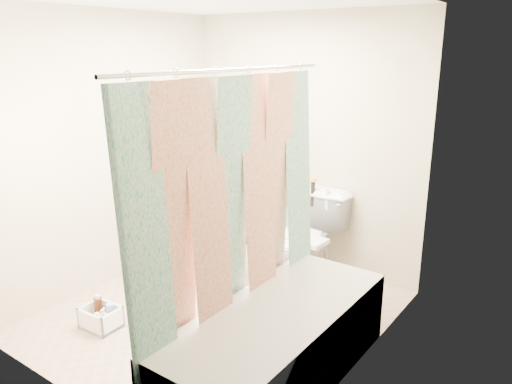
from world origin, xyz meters
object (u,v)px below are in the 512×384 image
Objects in this scene: bathtub at (277,343)px; cleaning_caddy at (102,319)px; toilet at (306,241)px; plumber at (225,186)px.

bathtub reaches higher than cleaning_caddy.
toilet is 1.83m from cleaning_caddy.
plumber is at bearing -142.13° from toilet.
plumber reaches higher than cleaning_caddy.
bathtub is 1.47m from cleaning_caddy.
toilet is 0.88m from plumber.
toilet is at bearing 97.09° from plumber.
cleaning_caddy is at bearing -41.76° from plumber.
bathtub is 1.42m from toilet.
toilet is 0.45× the size of plumber.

